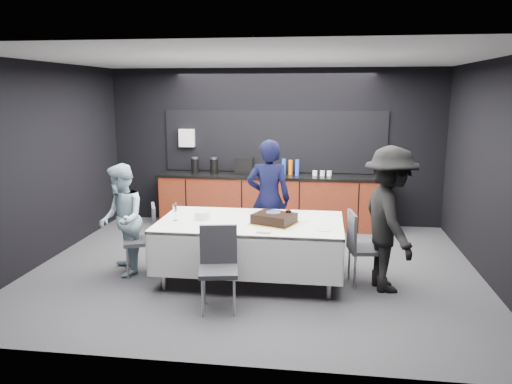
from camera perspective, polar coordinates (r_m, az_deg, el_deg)
ground at (r=6.95m, az=-0.11°, el=-8.67°), size 6.00×6.00×0.00m
room_shell at (r=6.55m, az=-0.12°, el=6.77°), size 6.04×5.04×2.82m
kitchenette at (r=8.92m, az=1.75°, el=-0.52°), size 4.10×0.64×2.05m
party_table at (r=6.38m, az=-0.62°, el=-4.49°), size 2.32×1.32×0.78m
cake_assembly at (r=6.19m, az=2.09°, el=-3.05°), size 0.63×0.58×0.16m
plate_stack at (r=6.43m, az=-6.13°, el=-2.67°), size 0.20×0.20×0.10m
loose_plate_near at (r=6.18m, az=-5.06°, el=-3.69°), size 0.19×0.19×0.01m
loose_plate_right_a at (r=6.38m, az=5.24°, el=-3.19°), size 0.19×0.19×0.01m
loose_plate_right_b at (r=5.98m, az=7.74°, el=-4.27°), size 0.18×0.18×0.01m
loose_plate_far at (r=6.69m, az=-0.18°, el=-2.46°), size 0.20×0.20×0.01m
fork_pile at (r=5.80m, az=0.88°, el=-4.55°), size 0.17×0.12×0.03m
champagne_flute at (r=6.38m, az=-9.26°, el=-1.88°), size 0.06×0.06×0.22m
chair_left at (r=6.77m, az=-12.48°, el=-4.76°), size 0.54×0.54×0.92m
chair_right at (r=6.39m, az=11.81°, el=-5.70°), size 0.48×0.48×0.92m
chair_near at (r=5.61m, az=-4.32°, el=-7.92°), size 0.49×0.49×0.92m
person_center at (r=7.17m, az=1.45°, el=-0.85°), size 0.67×0.48×1.73m
person_left at (r=6.78m, az=-15.13°, el=-3.08°), size 0.83×0.89×1.47m
person_right at (r=6.21m, az=15.00°, el=-3.04°), size 0.90×1.26×1.76m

